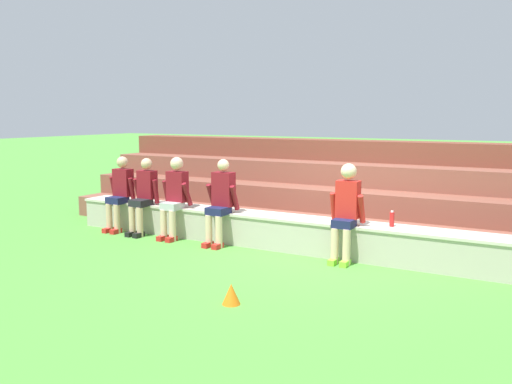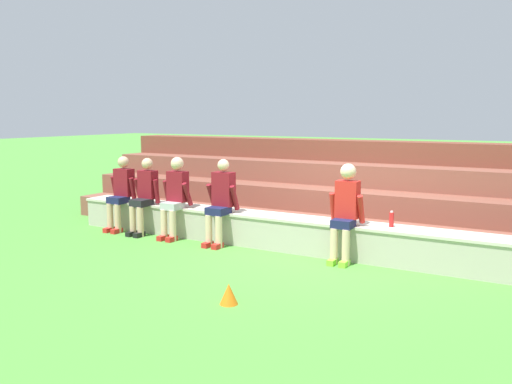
% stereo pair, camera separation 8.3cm
% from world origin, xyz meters
% --- Properties ---
extents(ground_plane, '(80.00, 80.00, 0.00)m').
position_xyz_m(ground_plane, '(0.00, 0.00, 0.00)').
color(ground_plane, '#4C9338').
extents(stone_seating_wall, '(9.41, 0.55, 0.52)m').
position_xyz_m(stone_seating_wall, '(0.00, 0.26, 0.28)').
color(stone_seating_wall, '#B7AF9E').
rests_on(stone_seating_wall, ground).
extents(brick_bleachers, '(11.28, 2.56, 1.60)m').
position_xyz_m(brick_bleachers, '(0.00, 2.28, 0.60)').
color(brick_bleachers, brown).
rests_on(brick_bleachers, ground).
extents(person_far_left, '(0.52, 0.54, 1.35)m').
position_xyz_m(person_far_left, '(-3.83, 0.01, 0.72)').
color(person_far_left, '#DBAD89').
rests_on(person_far_left, ground).
extents(person_left_of_center, '(0.50, 0.57, 1.34)m').
position_xyz_m(person_left_of_center, '(-3.26, -0.01, 0.71)').
color(person_left_of_center, '#DBAD89').
rests_on(person_left_of_center, ground).
extents(person_center, '(0.52, 0.54, 1.38)m').
position_xyz_m(person_center, '(-2.58, -0.01, 0.75)').
color(person_center, beige).
rests_on(person_center, ground).
extents(person_right_of_center, '(0.53, 0.55, 1.39)m').
position_xyz_m(person_right_of_center, '(-1.65, -0.01, 0.73)').
color(person_right_of_center, beige).
rests_on(person_right_of_center, ground).
extents(person_far_right, '(0.50, 0.53, 1.41)m').
position_xyz_m(person_far_right, '(0.45, 0.01, 0.76)').
color(person_far_right, beige).
rests_on(person_far_right, ground).
extents(water_bottle_near_left, '(0.07, 0.07, 0.23)m').
position_xyz_m(water_bottle_near_left, '(1.04, 0.29, 0.63)').
color(water_bottle_near_left, red).
rests_on(water_bottle_near_left, stone_seating_wall).
extents(plastic_cup_left_end, '(0.08, 0.08, 0.12)m').
position_xyz_m(plastic_cup_left_end, '(-2.91, 0.31, 0.58)').
color(plastic_cup_left_end, red).
rests_on(plastic_cup_left_end, stone_seating_wall).
extents(sports_cone, '(0.21, 0.21, 0.24)m').
position_xyz_m(sports_cone, '(-0.05, -2.28, 0.12)').
color(sports_cone, orange).
rests_on(sports_cone, ground).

